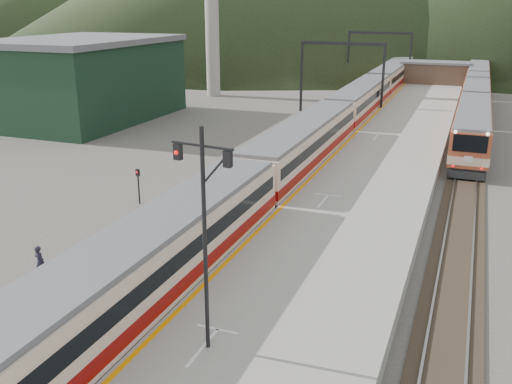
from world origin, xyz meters
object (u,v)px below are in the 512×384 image
at_px(second_train, 476,96).
at_px(main_train, 361,100).
at_px(worker, 40,262).
at_px(signal_mast, 204,220).

bearing_deg(second_train, main_train, -143.40).
distance_m(second_train, worker, 54.15).
bearing_deg(main_train, second_train, 36.60).
bearing_deg(worker, second_train, -95.04).
relative_size(main_train, second_train, 1.87).
height_order(main_train, signal_mast, signal_mast).
bearing_deg(signal_mast, worker, 160.74).
height_order(second_train, signal_mast, signal_mast).
xyz_separation_m(signal_mast, worker, (-10.21, 3.57, -4.79)).
relative_size(second_train, worker, 35.15).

